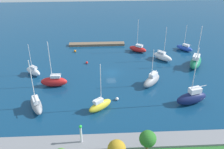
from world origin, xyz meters
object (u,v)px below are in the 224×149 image
(sailboat_yellow_near_pier, at_px, (100,105))
(mooring_buoy_white, at_px, (117,99))
(sailboat_white_along_channel, at_px, (162,57))
(mooring_buoy_red, at_px, (87,63))
(sailboat_white_outer_mooring, at_px, (33,71))
(park_tree_west, at_px, (148,139))
(sailboat_red_mid_basin, at_px, (54,81))
(park_tree_mideast, at_px, (117,149))
(sailboat_red_by_breakwater, at_px, (138,49))
(sailboat_blue_far_south, at_px, (185,48))
(sailboat_gray_inner_mooring, at_px, (152,80))
(sailboat_gray_east_end, at_px, (36,104))
(mooring_buoy_orange, at_px, (75,51))
(harbor_beacon, at_px, (81,132))
(pier_dock, at_px, (97,44))
(sailboat_green_off_beacon, at_px, (196,62))
(sailboat_navy_far_north, at_px, (192,97))

(sailboat_yellow_near_pier, xyz_separation_m, mooring_buoy_white, (-3.88, -3.34, -0.82))
(sailboat_white_along_channel, relative_size, mooring_buoy_red, 14.59)
(sailboat_white_outer_mooring, bearing_deg, park_tree_west, 169.26)
(sailboat_red_mid_basin, relative_size, sailboat_white_along_channel, 1.15)
(park_tree_mideast, relative_size, sailboat_red_by_breakwater, 0.52)
(sailboat_red_mid_basin, relative_size, sailboat_blue_far_south, 1.41)
(sailboat_yellow_near_pier, bearing_deg, mooring_buoy_red, 61.28)
(sailboat_gray_inner_mooring, bearing_deg, sailboat_gray_east_end, -30.45)
(sailboat_white_along_channel, relative_size, sailboat_gray_east_end, 0.89)
(sailboat_gray_east_end, bearing_deg, mooring_buoy_red, -47.61)
(sailboat_red_by_breakwater, distance_m, mooring_buoy_orange, 19.93)
(sailboat_blue_far_south, relative_size, sailboat_white_outer_mooring, 0.95)
(park_tree_mideast, distance_m, mooring_buoy_white, 20.43)
(harbor_beacon, xyz_separation_m, sailboat_gray_inner_mooring, (-16.30, -20.53, -2.38))
(sailboat_yellow_near_pier, distance_m, sailboat_white_outer_mooring, 23.82)
(sailboat_gray_inner_mooring, bearing_deg, sailboat_white_along_channel, -161.07)
(pier_dock, relative_size, sailboat_gray_inner_mooring, 1.92)
(sailboat_white_outer_mooring, xyz_separation_m, mooring_buoy_white, (-21.45, 12.76, -0.75))
(pier_dock, distance_m, sailboat_white_along_channel, 22.99)
(sailboat_green_off_beacon, distance_m, mooring_buoy_white, 27.91)
(harbor_beacon, height_order, sailboat_yellow_near_pier, sailboat_yellow_near_pier)
(sailboat_yellow_near_pier, bearing_deg, harbor_beacon, -144.90)
(sailboat_red_mid_basin, height_order, mooring_buoy_red, sailboat_red_mid_basin)
(sailboat_gray_east_end, relative_size, sailboat_red_by_breakwater, 1.10)
(sailboat_gray_east_end, relative_size, mooring_buoy_orange, 15.69)
(sailboat_red_mid_basin, relative_size, sailboat_gray_east_end, 1.02)
(sailboat_white_along_channel, height_order, mooring_buoy_red, sailboat_white_along_channel)
(sailboat_gray_inner_mooring, relative_size, sailboat_red_by_breakwater, 0.92)
(sailboat_green_off_beacon, bearing_deg, sailboat_white_outer_mooring, 121.87)
(sailboat_gray_inner_mooring, bearing_deg, sailboat_yellow_near_pier, -11.80)
(sailboat_red_mid_basin, bearing_deg, sailboat_green_off_beacon, -165.72)
(sailboat_green_off_beacon, bearing_deg, park_tree_west, 177.80)
(sailboat_gray_inner_mooring, height_order, sailboat_green_off_beacon, sailboat_green_off_beacon)
(sailboat_white_outer_mooring, distance_m, mooring_buoy_red, 15.15)
(sailboat_blue_far_south, bearing_deg, mooring_buoy_white, 92.95)
(sailboat_red_by_breakwater, bearing_deg, sailboat_navy_far_north, 137.62)
(sailboat_green_off_beacon, xyz_separation_m, sailboat_white_outer_mooring, (44.73, 2.60, -0.38))
(sailboat_white_along_channel, relative_size, sailboat_blue_far_south, 1.23)
(harbor_beacon, distance_m, sailboat_gray_east_end, 16.06)
(sailboat_blue_far_south, bearing_deg, harbor_beacon, 97.62)
(pier_dock, bearing_deg, park_tree_mideast, 93.42)
(harbor_beacon, height_order, sailboat_white_outer_mooring, sailboat_white_outer_mooring)
(mooring_buoy_red, bearing_deg, park_tree_west, 107.05)
(park_tree_west, relative_size, sailboat_white_along_channel, 0.50)
(sailboat_blue_far_south, distance_m, mooring_buoy_white, 35.34)
(harbor_beacon, bearing_deg, sailboat_blue_far_south, -127.04)
(pier_dock, bearing_deg, park_tree_west, 99.38)
(mooring_buoy_red, bearing_deg, sailboat_gray_east_end, 64.25)
(mooring_buoy_red, bearing_deg, harbor_beacon, 90.47)
(harbor_beacon, relative_size, sailboat_navy_far_north, 0.28)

